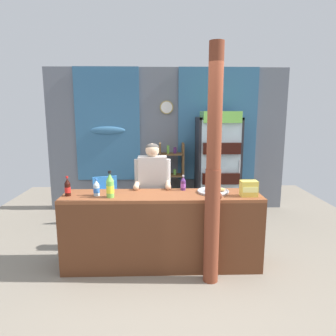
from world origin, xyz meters
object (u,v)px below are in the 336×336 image
Objects in this scene: shopkeeper at (153,184)px; pastry_tray at (213,191)px; stall_counter at (162,226)px; bottle_shelf_rack at (171,177)px; timber_post at (213,174)px; snack_box_instant_noodle at (249,188)px; soda_bottle_lime_soda at (110,186)px; plastic_lawn_chair at (106,199)px; drink_fridge at (218,160)px; soda_bottle_grape_soda at (183,184)px; soda_bottle_cola at (68,188)px; soda_bottle_water at (96,188)px.

shopkeeper is 0.89m from pastry_tray.
stall_counter is 2.20m from bottle_shelf_rack.
shopkeeper is at bearing 128.50° from timber_post.
soda_bottle_lime_soda is at bearing -179.79° from snack_box_instant_noodle.
pastry_tray is (1.61, -1.36, 0.49)m from plastic_lawn_chair.
drink_fridge reaches higher than pastry_tray.
shopkeeper is (-0.13, 0.59, 0.40)m from stall_counter.
snack_box_instant_noodle reaches higher than stall_counter.
soda_bottle_grape_soda reaches higher than pastry_tray.
soda_bottle_cola is 2.23m from snack_box_instant_noodle.
soda_bottle_cola is (-1.37, -2.12, 0.35)m from bottle_shelf_rack.
shopkeeper is 0.79m from soda_bottle_lime_soda.
soda_bottle_cola is at bearing -122.81° from bottle_shelf_rack.
soda_bottle_lime_soda is (-0.83, -2.20, 0.38)m from bottle_shelf_rack.
drink_fridge is (1.06, 2.00, 0.52)m from stall_counter.
plastic_lawn_chair is 1.59m from soda_bottle_cola.
soda_bottle_lime_soda is at bearing -25.37° from soda_bottle_water.
stall_counter is at bearing 179.57° from snack_box_instant_noodle.
stall_counter is at bearing 153.18° from timber_post.
timber_post reaches higher than soda_bottle_grape_soda.
soda_bottle_lime_soda is 0.97m from soda_bottle_grape_soda.
timber_post is at bearing -100.91° from pastry_tray.
snack_box_instant_noodle is (2.02, -1.54, 0.56)m from plastic_lawn_chair.
soda_bottle_lime_soda is 0.21m from soda_bottle_water.
bottle_shelf_rack is 2.54m from soda_bottle_cola.
soda_bottle_lime_soda reaches higher than soda_bottle_water.
shopkeeper reaches higher than soda_bottle_cola.
soda_bottle_lime_soda is 1.64× the size of soda_bottle_grape_soda.
timber_post reaches higher than shopkeeper.
timber_post is 12.43× the size of soda_bottle_water.
shopkeeper is 0.86m from soda_bottle_water.
bottle_shelf_rack is at bearing 64.38° from soda_bottle_water.
drink_fridge reaches higher than stall_counter.
plastic_lawn_chair is at bearing 135.16° from soda_bottle_grape_soda.
drink_fridge is at bearing 61.96° from stall_counter.
bottle_shelf_rack is 5.58× the size of soda_bottle_cola.
plastic_lawn_chair is at bearing 81.89° from soda_bottle_cola.
timber_post is 1.24m from soda_bottle_lime_soda.
timber_post is 1.45m from soda_bottle_water.
bottle_shelf_rack reaches higher than plastic_lawn_chair.
soda_bottle_lime_soda is 1.33× the size of soda_bottle_cola.
shopkeeper reaches higher than soda_bottle_grape_soda.
soda_bottle_water is (-1.01, -2.11, 0.33)m from bottle_shelf_rack.
drink_fridge is at bearing 12.97° from plastic_lawn_chair.
stall_counter is at bearing -5.12° from soda_bottle_water.
pastry_tray is (-0.40, -1.83, -0.12)m from drink_fridge.
shopkeeper reaches higher than soda_bottle_water.
soda_bottle_grape_soda reaches higher than snack_box_instant_noodle.
drink_fridge is 1.87m from soda_bottle_grape_soda.
timber_post reaches higher than pastry_tray.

